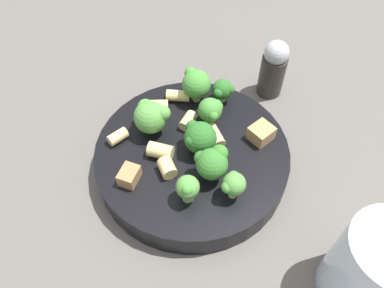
% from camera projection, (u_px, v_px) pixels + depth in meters
% --- Properties ---
extents(ground_plane, '(2.00, 2.00, 0.00)m').
position_uv_depth(ground_plane, '(192.00, 166.00, 0.46)').
color(ground_plane, '#5B5651').
extents(pasta_bowl, '(0.22, 0.22, 0.03)m').
position_uv_depth(pasta_bowl, '(192.00, 156.00, 0.44)').
color(pasta_bowl, black).
rests_on(pasta_bowl, ground_plane).
extents(broccoli_floret_0, '(0.04, 0.04, 0.04)m').
position_uv_depth(broccoli_floret_0, '(151.00, 116.00, 0.43)').
color(broccoli_floret_0, '#84AD60').
rests_on(broccoli_floret_0, pasta_bowl).
extents(broccoli_floret_1, '(0.03, 0.03, 0.04)m').
position_uv_depth(broccoli_floret_1, '(211.00, 110.00, 0.44)').
color(broccoli_floret_1, '#9EC175').
rests_on(broccoli_floret_1, pasta_bowl).
extents(broccoli_floret_2, '(0.04, 0.04, 0.04)m').
position_uv_depth(broccoli_floret_2, '(199.00, 138.00, 0.41)').
color(broccoli_floret_2, '#93B766').
rests_on(broccoli_floret_2, pasta_bowl).
extents(broccoli_floret_3, '(0.04, 0.04, 0.04)m').
position_uv_depth(broccoli_floret_3, '(212.00, 162.00, 0.39)').
color(broccoli_floret_3, '#84AD60').
rests_on(broccoli_floret_3, pasta_bowl).
extents(broccoli_floret_4, '(0.03, 0.03, 0.03)m').
position_uv_depth(broccoli_floret_4, '(223.00, 90.00, 0.46)').
color(broccoli_floret_4, '#84AD60').
rests_on(broccoli_floret_4, pasta_bowl).
extents(broccoli_floret_5, '(0.04, 0.04, 0.04)m').
position_uv_depth(broccoli_floret_5, '(195.00, 83.00, 0.46)').
color(broccoli_floret_5, '#9EC175').
rests_on(broccoli_floret_5, pasta_bowl).
extents(broccoli_floret_6, '(0.03, 0.03, 0.03)m').
position_uv_depth(broccoli_floret_6, '(185.00, 188.00, 0.37)').
color(broccoli_floret_6, '#84AD60').
rests_on(broccoli_floret_6, pasta_bowl).
extents(broccoli_floret_7, '(0.02, 0.03, 0.03)m').
position_uv_depth(broccoli_floret_7, '(233.00, 184.00, 0.38)').
color(broccoli_floret_7, '#9EC175').
rests_on(broccoli_floret_7, pasta_bowl).
extents(rigatoni_0, '(0.02, 0.03, 0.01)m').
position_uv_depth(rigatoni_0, '(178.00, 96.00, 0.47)').
color(rigatoni_0, '#E0C67F').
rests_on(rigatoni_0, pasta_bowl).
extents(rigatoni_1, '(0.03, 0.03, 0.02)m').
position_uv_depth(rigatoni_1, '(215.00, 137.00, 0.43)').
color(rigatoni_1, '#E0C67F').
rests_on(rigatoni_1, pasta_bowl).
extents(rigatoni_2, '(0.03, 0.02, 0.01)m').
position_uv_depth(rigatoni_2, '(188.00, 121.00, 0.45)').
color(rigatoni_2, '#E0C67F').
rests_on(rigatoni_2, pasta_bowl).
extents(rigatoni_3, '(0.03, 0.03, 0.01)m').
position_uv_depth(rigatoni_3, '(118.00, 137.00, 0.43)').
color(rigatoni_3, '#E0C67F').
rests_on(rigatoni_3, pasta_bowl).
extents(rigatoni_4, '(0.02, 0.03, 0.02)m').
position_uv_depth(rigatoni_4, '(160.00, 151.00, 0.42)').
color(rigatoni_4, '#E0C67F').
rests_on(rigatoni_4, pasta_bowl).
extents(rigatoni_5, '(0.02, 0.03, 0.02)m').
position_uv_depth(rigatoni_5, '(158.00, 106.00, 0.46)').
color(rigatoni_5, '#E0C67F').
rests_on(rigatoni_5, pasta_bowl).
extents(rigatoni_6, '(0.03, 0.02, 0.02)m').
position_uv_depth(rigatoni_6, '(167.00, 168.00, 0.40)').
color(rigatoni_6, '#E0C67F').
rests_on(rigatoni_6, pasta_bowl).
extents(chicken_chunk_0, '(0.03, 0.03, 0.02)m').
position_uv_depth(chicken_chunk_0, '(261.00, 133.00, 0.43)').
color(chicken_chunk_0, tan).
rests_on(chicken_chunk_0, pasta_bowl).
extents(chicken_chunk_1, '(0.03, 0.02, 0.02)m').
position_uv_depth(chicken_chunk_1, '(129.00, 176.00, 0.40)').
color(chicken_chunk_1, '#A87A4C').
rests_on(chicken_chunk_1, pasta_bowl).
extents(drinking_glass, '(0.08, 0.08, 0.10)m').
position_uv_depth(drinking_glass, '(371.00, 272.00, 0.33)').
color(drinking_glass, silver).
rests_on(drinking_glass, ground_plane).
extents(pepper_shaker, '(0.03, 0.03, 0.08)m').
position_uv_depth(pepper_shaker, '(273.00, 68.00, 0.50)').
color(pepper_shaker, '#332D28').
rests_on(pepper_shaker, ground_plane).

